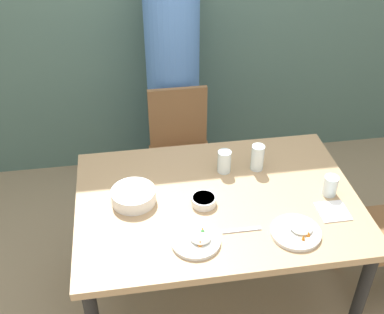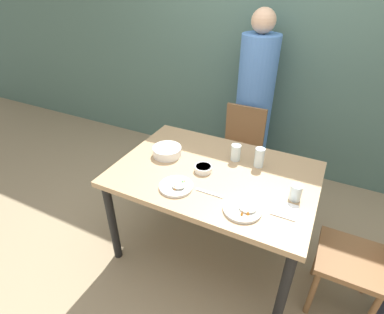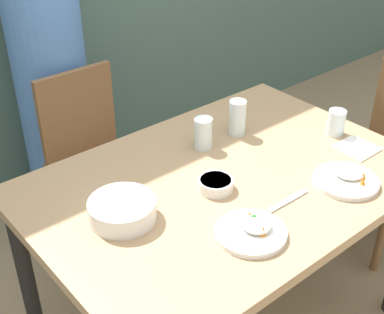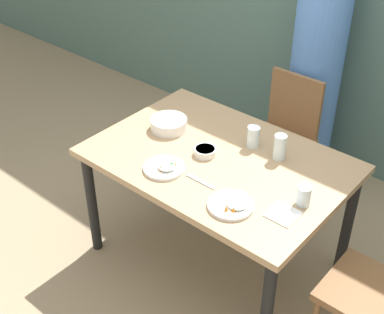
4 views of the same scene
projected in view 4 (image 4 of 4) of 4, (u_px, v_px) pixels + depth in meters
The scene contains 14 objects.
ground_plane at pixel (215, 257), 3.32m from camera, with size 10.00×10.00×0.00m, color #998466.
dining_table at pixel (218, 170), 2.94m from camera, with size 1.37×0.95×0.75m.
chair_adult_spot at pixel (283, 134), 3.60m from camera, with size 0.40×0.40×0.87m.
chair_child_spot at pixel (383, 293), 2.47m from camera, with size 0.40×0.40×0.87m.
person_adult at pixel (315, 77), 3.65m from camera, with size 0.35×0.35×1.67m.
bowl_curry at pixel (169, 124), 3.11m from camera, with size 0.21×0.21×0.07m.
plate_rice_adult at pixel (165, 168), 2.79m from camera, with size 0.22×0.22×0.05m.
plate_rice_child at pixel (232, 205), 2.54m from camera, with size 0.23×0.23×0.05m.
bowl_rice_small at pixel (205, 151), 2.90m from camera, with size 0.12×0.12×0.04m.
glass_water_tall at pixel (304, 196), 2.54m from camera, with size 0.07×0.07×0.10m.
glass_water_short at pixel (280, 147), 2.85m from camera, with size 0.07×0.07×0.14m.
glass_water_center at pixel (253, 137), 2.95m from camera, with size 0.07×0.07×0.12m.
napkin_folded at pixel (283, 214), 2.50m from camera, with size 0.14×0.14×0.01m.
fork_steel at pixel (201, 181), 2.71m from camera, with size 0.18×0.02×0.01m.
Camera 4 is at (1.43, -1.90, 2.41)m, focal length 50.00 mm.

